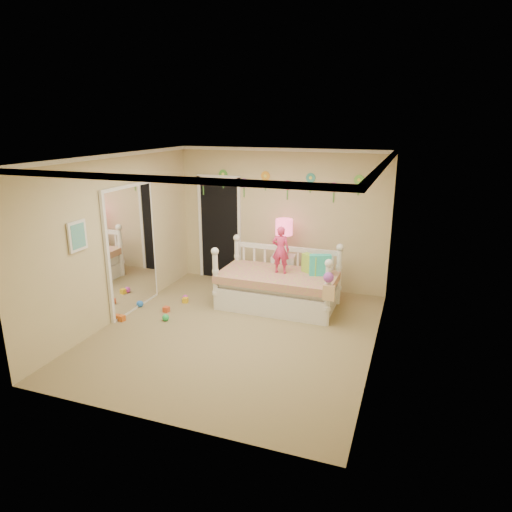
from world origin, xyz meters
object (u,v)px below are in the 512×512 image
at_px(nightstand, 283,273).
at_px(table_lamp, 284,232).
at_px(child, 281,250).
at_px(daybed, 278,276).

distance_m(nightstand, table_lamp, 0.80).
relative_size(child, nightstand, 1.15).
height_order(daybed, child, child).
relative_size(daybed, child, 2.49).
relative_size(child, table_lamp, 1.19).
height_order(daybed, table_lamp, table_lamp).
xyz_separation_m(daybed, child, (0.03, 0.02, 0.46)).
xyz_separation_m(child, table_lamp, (-0.15, 0.70, 0.14)).
relative_size(nightstand, table_lamp, 1.03).
distance_m(daybed, table_lamp, 0.95).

